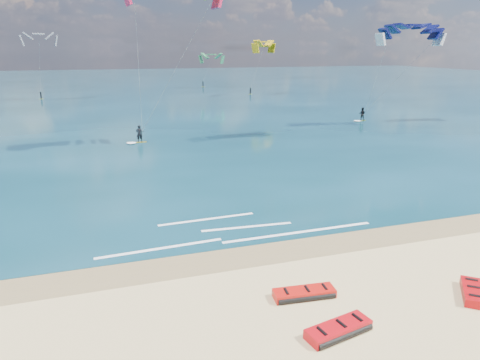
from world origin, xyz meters
name	(u,v)px	position (x,y,z in m)	size (l,w,h in m)	color
ground	(147,128)	(0.00, 40.00, 0.00)	(320.00, 320.00, 0.00)	tan
wet_sand_strip	(223,259)	(0.00, 3.00, 0.00)	(320.00, 2.40, 0.01)	brown
sea	(123,87)	(0.00, 104.00, 0.02)	(320.00, 200.00, 0.04)	#092B35
packed_kite_left	(338,334)	(2.50, -3.72, 0.00)	(2.75, 1.19, 0.43)	red
packed_kite_mid	(304,297)	(2.36, -1.17, 0.00)	(2.76, 1.11, 0.40)	red
packed_kite_right	(472,296)	(9.05, -3.20, 0.00)	(2.26, 1.17, 0.43)	#B5070B
kitesurfer_main	(156,53)	(0.42, 29.17, 9.37)	(11.73, 6.13, 17.96)	gold
kitesurfer_far	(388,67)	(30.74, 34.04, 7.43)	(9.76, 7.55, 14.23)	#AAE121
shoreline_foam	(235,232)	(1.51, 5.85, 0.04)	(15.30, 3.76, 0.01)	white
distant_kites	(72,69)	(-10.72, 81.28, 5.74)	(72.70, 37.14, 14.52)	gray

